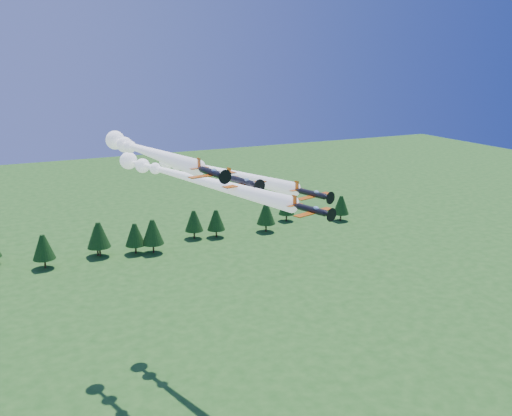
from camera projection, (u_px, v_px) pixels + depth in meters
name	position (u px, v px, depth m)	size (l,w,h in m)	color
plane_lead	(185.00, 176.00, 106.94)	(20.40, 56.77, 3.70)	black
plane_left	(143.00, 150.00, 101.40)	(11.33, 42.93, 3.70)	black
plane_right	(213.00, 170.00, 117.58)	(18.33, 48.96, 3.70)	black
plane_slot	(243.00, 182.00, 96.59)	(8.50, 9.35, 2.97)	black
treeline	(129.00, 231.00, 194.98)	(180.10, 21.49, 11.77)	#382314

